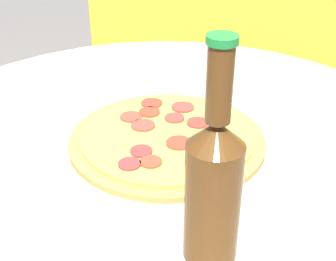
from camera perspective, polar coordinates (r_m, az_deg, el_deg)
table at (r=0.88m, az=-0.48°, el=-10.95°), size 0.99×0.99×0.72m
pizza at (r=0.77m, az=-0.02°, el=-0.75°), size 0.32×0.32×0.02m
beer_bottle at (r=0.51m, az=5.57°, el=-6.54°), size 0.06×0.06×0.27m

